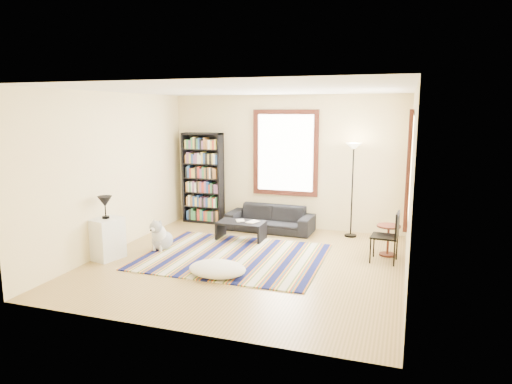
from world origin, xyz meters
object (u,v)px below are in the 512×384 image
(bookshelf, at_px, (203,178))
(dog, at_px, (162,234))
(white_cabinet, at_px, (107,239))
(folding_chair, at_px, (384,237))
(floor_cushion, at_px, (217,269))
(sofa, at_px, (270,219))
(coffee_table, at_px, (241,231))
(side_table, at_px, (388,240))
(floor_lamp, at_px, (352,190))

(bookshelf, height_order, dog, bookshelf)
(white_cabinet, bearing_deg, folding_chair, 29.61)
(bookshelf, height_order, floor_cushion, bookshelf)
(sofa, xyz_separation_m, white_cabinet, (-2.10, -2.61, 0.09))
(folding_chair, bearing_deg, coffee_table, 174.91)
(coffee_table, distance_m, folding_chair, 2.75)
(sofa, distance_m, white_cabinet, 3.35)
(coffee_table, bearing_deg, white_cabinet, -134.53)
(floor_cushion, xyz_separation_m, side_table, (2.41, 1.85, 0.16))
(sofa, bearing_deg, coffee_table, -110.08)
(floor_lamp, bearing_deg, white_cabinet, -144.16)
(floor_lamp, distance_m, dog, 3.74)
(folding_chair, distance_m, white_cabinet, 4.64)
(sofa, relative_size, white_cabinet, 2.56)
(sofa, relative_size, dog, 3.15)
(bookshelf, bearing_deg, side_table, -16.54)
(dog, bearing_deg, coffee_table, 45.21)
(bookshelf, bearing_deg, floor_cushion, -61.86)
(floor_lamp, bearing_deg, bookshelf, 177.04)
(floor_cushion, xyz_separation_m, floor_lamp, (1.65, 2.88, 0.82))
(side_table, bearing_deg, coffee_table, 177.71)
(side_table, bearing_deg, floor_cushion, -142.43)
(coffee_table, bearing_deg, bookshelf, 139.96)
(sofa, bearing_deg, white_cabinet, -126.24)
(floor_lamp, xyz_separation_m, dog, (-3.12, -1.96, -0.65))
(floor_lamp, distance_m, white_cabinet, 4.66)
(floor_cushion, distance_m, folding_chair, 2.81)
(coffee_table, distance_m, floor_lamp, 2.32)
(floor_cushion, distance_m, dog, 1.74)
(floor_lamp, height_order, side_table, floor_lamp)
(coffee_table, bearing_deg, floor_lamp, 24.83)
(dog, bearing_deg, white_cabinet, -127.16)
(folding_chair, bearing_deg, floor_cushion, -142.84)
(coffee_table, height_order, floor_cushion, coffee_table)
(coffee_table, xyz_separation_m, white_cabinet, (-1.76, -1.78, 0.17))
(side_table, xyz_separation_m, folding_chair, (-0.05, -0.37, 0.16))
(side_table, distance_m, dog, 3.99)
(bookshelf, relative_size, side_table, 3.70)
(coffee_table, relative_size, white_cabinet, 1.29)
(side_table, relative_size, folding_chair, 0.63)
(white_cabinet, bearing_deg, floor_lamp, 49.06)
(coffee_table, xyz_separation_m, floor_cushion, (0.34, -1.96, -0.07))
(floor_cushion, bearing_deg, sofa, 89.84)
(floor_lamp, xyz_separation_m, white_cabinet, (-3.75, -2.71, -0.58))
(coffee_table, bearing_deg, side_table, -2.29)
(floor_cushion, height_order, white_cabinet, white_cabinet)
(bookshelf, xyz_separation_m, floor_cushion, (1.63, -3.05, -0.89))
(floor_cushion, distance_m, side_table, 3.04)
(bookshelf, height_order, floor_lamp, bookshelf)
(coffee_table, relative_size, folding_chair, 1.05)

